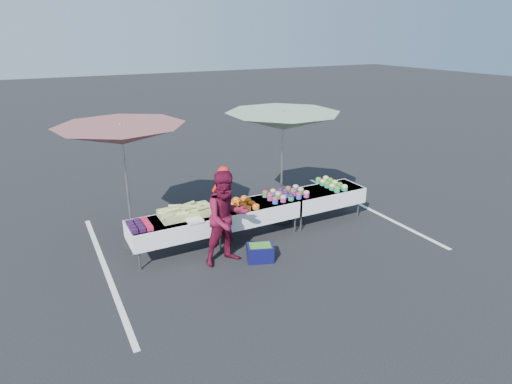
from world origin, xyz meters
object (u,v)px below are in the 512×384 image
customer (227,218)px  umbrella_left (121,136)px  table_center (256,210)px  table_right (324,196)px  umbrella_right (283,122)px  storage_bin (260,252)px  table_left (176,227)px  vendor (223,199)px

customer → umbrella_left: 2.58m
table_center → table_right: bearing=0.0°
table_right → umbrella_left: (-4.30, 0.80, 1.74)m
table_right → umbrella_left: bearing=169.5°
umbrella_right → table_center: bearing=-155.4°
umbrella_right → table_right: bearing=-23.3°
table_right → table_center: bearing=180.0°
table_right → storage_bin: size_ratio=3.12×
table_left → umbrella_left: 2.04m
vendor → storage_bin: bearing=83.3°
table_center → vendor: size_ratio=1.24×
table_left → customer: bearing=-46.0°
umbrella_left → storage_bin: (2.04, -1.84, -2.16)m
table_right → umbrella_right: bearing=156.7°
table_center → table_left: bearing=180.0°
umbrella_left → storage_bin: bearing=-42.0°
table_left → table_center: 1.80m
customer → storage_bin: size_ratio=3.08×
customer → umbrella_right: (1.91, 1.19, 1.43)m
storage_bin → umbrella_right: bearing=67.7°
table_right → umbrella_left: size_ratio=0.64×
vendor → table_right: bearing=157.4°
table_center → umbrella_left: umbrella_left is taller
customer → table_center: bearing=34.2°
table_left → table_right: same height
vendor → storage_bin: (0.07, -1.59, -0.58)m
table_left → customer: 1.15m
table_center → umbrella_right: size_ratio=0.56×
customer → storage_bin: 0.98m
table_right → umbrella_left: umbrella_left is taller
table_left → storage_bin: 1.75m
vendor → customer: (-0.51, -1.34, 0.17)m
table_center → table_right: same height
table_center → umbrella_left: 3.15m
table_left → umbrella_right: bearing=8.5°
table_center → umbrella_left: bearing=162.3°
table_center → storage_bin: 1.21m
umbrella_left → storage_bin: 3.49m
table_right → customer: size_ratio=1.01×
table_left → umbrella_left: bearing=131.2°
table_center → table_right: size_ratio=1.00×
vendor → umbrella_left: umbrella_left is taller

